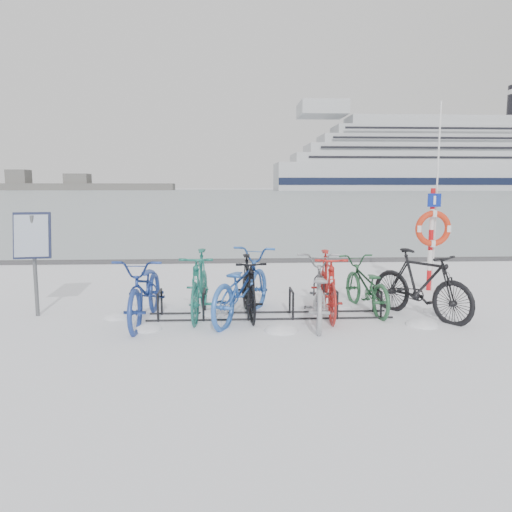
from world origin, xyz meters
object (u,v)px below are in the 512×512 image
Objects in this scene: bike_rack at (270,306)px; info_board at (33,242)px; cruise_ferry at (430,162)px; lifebuoy_station at (433,229)px.

info_board is (-3.86, 0.24, 1.06)m from bike_rack.
cruise_ferry is (92.44, 221.93, 12.85)m from bike_rack.
lifebuoy_station is at bearing -112.01° from cruise_ferry.
bike_rack is 0.03× the size of cruise_ferry.
cruise_ferry is (96.30, 221.69, 11.79)m from info_board.
info_board is 241.99m from cruise_ferry.
lifebuoy_station reaches higher than bike_rack.
cruise_ferry reaches higher than bike_rack.
info_board is at bearing 176.48° from bike_rack.
lifebuoy_station is (3.47, 1.88, 1.10)m from bike_rack.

